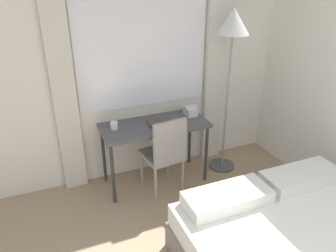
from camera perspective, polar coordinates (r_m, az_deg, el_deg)
The scene contains 7 objects.
wall_back_with_window at distance 3.63m, azimuth -6.56°, elevation 10.95°, with size 4.65×0.13×2.70m.
desk at distance 3.61m, azimuth -2.37°, elevation -0.60°, with size 1.17×0.51×0.74m.
desk_chair at distance 3.52m, azimuth -0.53°, elevation -4.42°, with size 0.44×0.44×0.90m.
standing_lamp at distance 3.66m, azimuth 11.09°, elevation 14.86°, with size 0.35×0.35×1.91m.
telephone at distance 3.79m, azimuth 3.89°, elevation 2.69°, with size 0.14×0.17×0.11m.
book at distance 3.58m, azimuth -1.43°, elevation 0.62°, with size 0.29×0.23×0.02m.
mug at distance 3.49m, azimuth -9.37°, elevation 0.09°, with size 0.08×0.08×0.08m.
Camera 1 is at (-0.94, -0.00, 2.25)m, focal length 35.00 mm.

